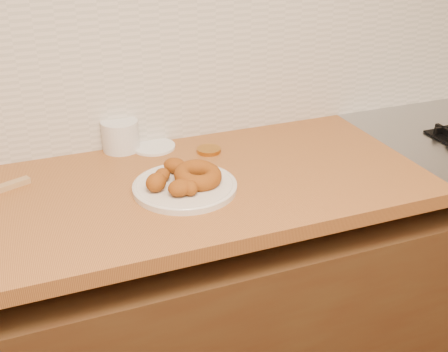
{
  "coord_description": "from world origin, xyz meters",
  "views": [
    {
      "loc": [
        -0.53,
        0.43,
        1.58
      ],
      "look_at": [
        -0.06,
        1.63,
        0.93
      ],
      "focal_mm": 45.0,
      "sensor_mm": 36.0,
      "label": 1
    }
  ],
  "objects": [
    {
      "name": "base_cabinet",
      "position": [
        0.0,
        1.69,
        0.39
      ],
      "size": [
        3.6,
        0.6,
        0.77
      ],
      "primitive_type": "cube",
      "color": "#483118",
      "rests_on": "floor"
    },
    {
      "name": "brass_jar_lid",
      "position": [
        -0.02,
        1.85,
        0.91
      ],
      "size": [
        0.08,
        0.08,
        0.01
      ],
      "primitive_type": "cylinder",
      "rotation": [
        0.0,
        0.0,
        -0.08
      ],
      "color": "#AD7627",
      "rests_on": "butcher_block"
    },
    {
      "name": "tub_lid",
      "position": [
        -0.16,
        1.94,
        0.9
      ],
      "size": [
        0.14,
        0.14,
        0.01
      ],
      "primitive_type": "cylinder",
      "rotation": [
        0.0,
        0.0,
        -0.12
      ],
      "color": "silver",
      "rests_on": "butcher_block"
    },
    {
      "name": "plastic_tub",
      "position": [
        -0.25,
        1.96,
        0.94
      ],
      "size": [
        0.11,
        0.11,
        0.09
      ],
      "primitive_type": "cylinder",
      "rotation": [
        0.0,
        0.0,
        0.06
      ],
      "color": "silver",
      "rests_on": "butcher_block"
    },
    {
      "name": "backsplash",
      "position": [
        0.0,
        1.99,
        1.2
      ],
      "size": [
        3.6,
        0.02,
        0.6
      ],
      "primitive_type": "cube",
      "color": "beige",
      "rests_on": "wall_back"
    },
    {
      "name": "fried_dough_chunks",
      "position": [
        -0.19,
        1.65,
        0.94
      ],
      "size": [
        0.15,
        0.19,
        0.05
      ],
      "color": "#8E480B",
      "rests_on": "donut_plate"
    },
    {
      "name": "donut_plate",
      "position": [
        -0.16,
        1.65,
        0.91
      ],
      "size": [
        0.27,
        0.27,
        0.02
      ],
      "primitive_type": "cylinder",
      "color": "beige",
      "rests_on": "butcher_block"
    },
    {
      "name": "ring_donut",
      "position": [
        -0.12,
        1.64,
        0.94
      ],
      "size": [
        0.18,
        0.18,
        0.06
      ],
      "primitive_type": "torus",
      "rotation": [
        0.1,
        0.0,
        0.68
      ],
      "color": "#8E480B",
      "rests_on": "donut_plate"
    }
  ]
}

